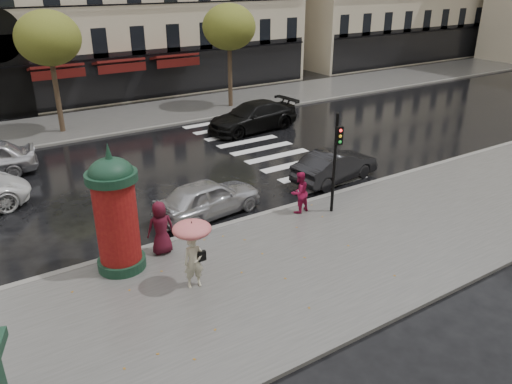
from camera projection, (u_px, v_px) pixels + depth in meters
ground at (270, 266)px, 15.46m from camera, size 160.00×160.00×0.00m
near_sidewalk at (280, 272)px, 15.05m from camera, size 90.00×7.00×0.12m
far_sidewalk at (93, 123)px, 30.07m from camera, size 90.00×6.00×0.12m
near_kerb at (223, 226)px, 17.75m from camera, size 90.00×0.25×0.14m
far_kerb at (109, 135)px, 27.76m from camera, size 90.00×0.25×0.14m
zebra_crossing at (262, 148)px, 25.83m from camera, size 3.60×11.75×0.01m
tree_far_left at (48, 39)px, 26.26m from camera, size 3.40×3.40×6.64m
tree_far_right at (229, 27)px, 31.70m from camera, size 3.40×3.40×6.64m
woman_umbrella at (193, 244)px, 13.73m from camera, size 1.08×1.08×2.08m
woman_red at (299, 192)px, 18.39m from camera, size 0.84×0.69×1.59m
man_burgundy at (161, 228)px, 15.65m from camera, size 0.90×0.63×1.75m
morris_column at (116, 211)px, 14.43m from camera, size 1.47×1.47×3.96m
traffic_light at (336, 154)px, 17.80m from camera, size 0.27×0.37×3.76m
car_silver at (208, 198)px, 18.44m from camera, size 4.33×2.19×1.41m
car_darkgrey at (335, 166)px, 21.58m from camera, size 4.28×1.95×1.36m
car_black at (253, 117)px, 28.53m from camera, size 5.68×2.67×1.60m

